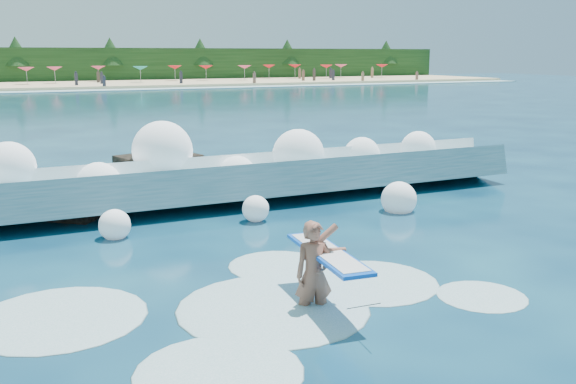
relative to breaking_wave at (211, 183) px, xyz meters
name	(u,v)px	position (x,y,z in m)	size (l,w,h in m)	color
ground	(260,286)	(-1.37, -6.72, -0.56)	(200.00, 200.00, 0.00)	#082441
beach	(17,86)	(-1.37, 71.28, -0.36)	(140.00, 20.00, 0.40)	tan
wet_band	(22,92)	(-1.37, 60.28, -0.52)	(140.00, 5.00, 0.08)	silver
treeline	(11,66)	(-1.37, 81.28, 1.94)	(140.00, 4.00, 5.00)	black
breaking_wave	(211,183)	(0.00, 0.00, 0.00)	(18.75, 2.89, 1.62)	teal
rock_cluster	(48,194)	(-4.21, 0.92, -0.11)	(8.25, 3.42, 1.44)	black
surfer_with_board	(317,270)	(-0.93, -8.03, 0.09)	(1.03, 2.94, 1.77)	brown
wave_spray	(201,165)	(-0.31, -0.09, 0.52)	(14.73, 5.11, 2.42)	white
surf_foam	(247,307)	(-1.96, -7.54, -0.56)	(8.81, 5.71, 0.16)	silver
beach_umbrellas	(14,69)	(-1.35, 73.48, 1.69)	(111.03, 6.92, 0.50)	#D83F62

